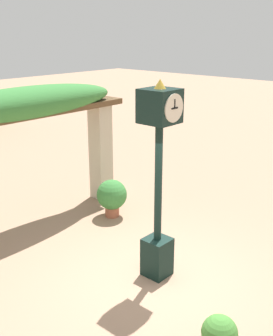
# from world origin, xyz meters

# --- Properties ---
(ground_plane) EXTENTS (60.00, 60.00, 0.00)m
(ground_plane) POSITION_xyz_m (0.00, 0.00, 0.00)
(ground_plane) COLOR #9E7A60
(pedestal_clock) EXTENTS (0.55, 0.60, 3.53)m
(pedestal_clock) POSITION_xyz_m (0.21, 0.09, 1.92)
(pedestal_clock) COLOR black
(pedestal_clock) RESTS_ON ground
(pergola) EXTENTS (5.34, 1.04, 3.13)m
(pergola) POSITION_xyz_m (0.00, 3.56, 2.46)
(pergola) COLOR #BCB299
(pergola) RESTS_ON ground
(potted_plant_near_left) EXTENTS (0.50, 0.50, 0.64)m
(potted_plant_near_left) POSITION_xyz_m (-0.82, -1.84, 0.35)
(potted_plant_near_left) COLOR gray
(potted_plant_near_left) RESTS_ON ground
(potted_plant_near_right) EXTENTS (0.72, 0.72, 0.91)m
(potted_plant_near_right) POSITION_xyz_m (1.45, 2.48, 0.52)
(potted_plant_near_right) COLOR #9E563D
(potted_plant_near_right) RESTS_ON ground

